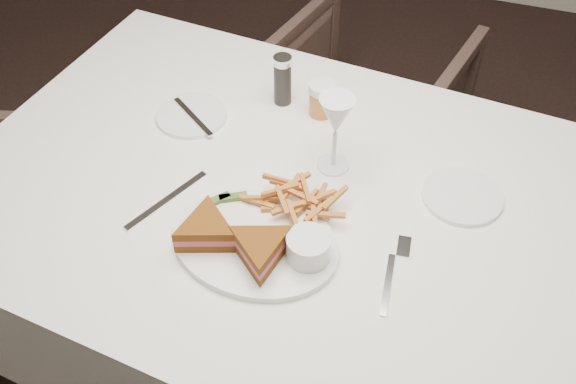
{
  "coord_description": "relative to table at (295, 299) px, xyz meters",
  "views": [
    {
      "loc": [
        -0.12,
        -0.68,
        1.68
      ],
      "look_at": [
        -0.4,
        0.12,
        0.8
      ],
      "focal_mm": 40.0,
      "sensor_mm": 36.0,
      "label": 1
    }
  ],
  "objects": [
    {
      "name": "chair_far",
      "position": [
        -0.05,
        0.9,
        -0.07
      ],
      "size": [
        0.7,
        0.67,
        0.61
      ],
      "primitive_type": "imported",
      "rotation": [
        0.0,
        0.0,
        2.92
      ],
      "color": "#48342C",
      "rests_on": "ground"
    },
    {
      "name": "table",
      "position": [
        0.0,
        0.0,
        0.0
      ],
      "size": [
        1.47,
        1.06,
        0.75
      ],
      "primitive_type": "cube",
      "rotation": [
        0.0,
        0.0,
        -0.1
      ],
      "color": "white",
      "rests_on": "ground"
    },
    {
      "name": "table_setting",
      "position": [
        -0.01,
        -0.05,
        0.41
      ],
      "size": [
        0.78,
        0.62,
        0.18
      ],
      "color": "white",
      "rests_on": "table"
    }
  ]
}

